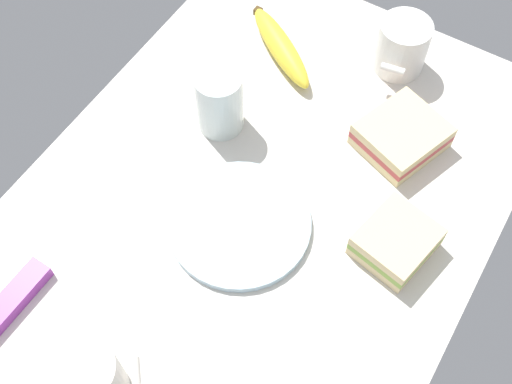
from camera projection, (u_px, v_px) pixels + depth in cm
name	position (u px, v px, depth cm)	size (l,w,h in cm)	color
tabletop	(256.00, 206.00, 95.86)	(90.00, 64.00, 2.00)	beige
plate_of_food	(238.00, 223.00, 92.61)	(20.30, 20.30, 1.20)	silver
coffee_mug_black	(402.00, 46.00, 104.39)	(10.59, 8.28, 8.92)	white
coffee_mug_milky	(90.00, 381.00, 76.69)	(9.18, 9.69, 10.28)	silver
sandwich_main	(401.00, 136.00, 98.34)	(14.56, 13.85, 4.40)	beige
sandwich_side	(396.00, 242.00, 89.35)	(11.61, 10.83, 4.40)	beige
glass_of_milk	(220.00, 104.00, 98.28)	(7.14, 7.14, 10.63)	silver
banana	(281.00, 47.00, 107.85)	(13.67, 17.85, 3.80)	yellow
snack_bar	(13.00, 300.00, 86.32)	(11.85, 3.16, 2.00)	purple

